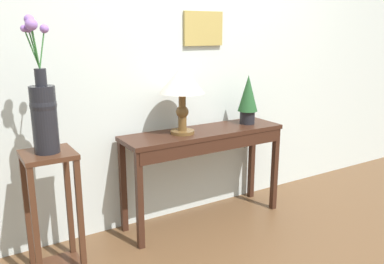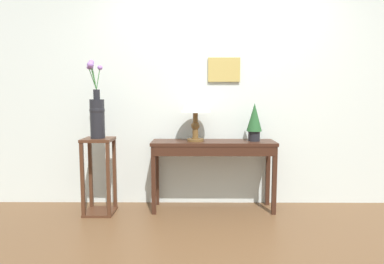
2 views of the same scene
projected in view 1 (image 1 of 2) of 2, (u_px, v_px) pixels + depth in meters
back_wall_with_art at (196, 48)px, 3.30m from camera, size 9.00×0.13×2.80m
console_table at (205, 144)px, 3.18m from camera, size 1.34×0.37×0.77m
table_lamp at (182, 83)px, 2.98m from camera, size 0.34×0.34×0.52m
potted_plant_on_console at (248, 97)px, 3.35m from camera, size 0.17×0.17×0.41m
pedestal_stand_left at (53, 214)px, 2.54m from camera, size 0.31×0.31×0.82m
flower_vase_tall at (43, 109)px, 2.37m from camera, size 0.17×0.18×0.81m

